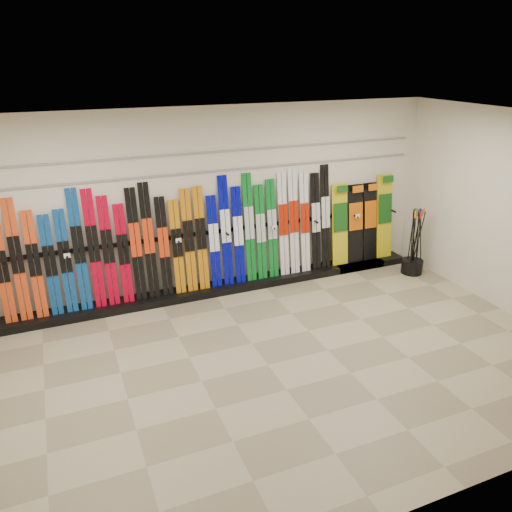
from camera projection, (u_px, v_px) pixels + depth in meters
name	position (u px, v px, depth m)	size (l,w,h in m)	color
floor	(268.00, 365.00, 6.41)	(8.00, 8.00, 0.00)	#85785C
back_wall	(206.00, 203.00, 7.98)	(8.00, 8.00, 0.00)	beige
ceiling	(270.00, 126.00, 5.28)	(8.00, 8.00, 0.00)	silver
ski_rack_base	(226.00, 287.00, 8.42)	(8.00, 0.40, 0.12)	black
skis	(185.00, 241.00, 7.91)	(5.36, 0.28, 1.83)	#E04317
snowboards	(363.00, 222.00, 9.15)	(1.28, 0.24, 1.55)	gold
pole_bin	(412.00, 266.00, 9.06)	(0.38, 0.38, 0.25)	black
ski_poles	(415.00, 241.00, 8.89)	(0.34, 0.31, 1.18)	black
slatwall_rail_0	(205.00, 172.00, 7.78)	(7.60, 0.02, 0.03)	gray
slatwall_rail_1	(204.00, 153.00, 7.67)	(7.60, 0.02, 0.03)	gray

